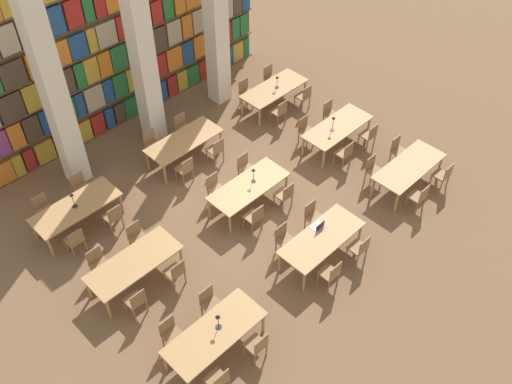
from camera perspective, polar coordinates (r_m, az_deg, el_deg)
name	(u,v)px	position (r m, az deg, el deg)	size (l,w,h in m)	color
ground_plane	(249,204)	(15.94, -0.67, -1.20)	(40.00, 40.00, 0.00)	brown
bookshelf_bank	(116,43)	(17.88, -13.80, 14.25)	(10.95, 0.35, 5.50)	brown
pillar_left	(54,93)	(15.67, -19.59, 9.35)	(0.57, 0.57, 6.00)	silver
pillar_center	(142,52)	(16.74, -11.37, 13.61)	(0.57, 0.57, 6.00)	silver
pillar_right	(216,17)	(18.17, -4.06, 17.06)	(0.57, 0.57, 6.00)	silver
reading_table_0	(215,334)	(12.69, -4.16, -13.97)	(2.33, 0.97, 0.74)	tan
chair_0	(218,380)	(12.38, -3.81, -18.28)	(0.42, 0.40, 0.89)	olive
chair_1	(171,333)	(13.01, -8.49, -13.81)	(0.42, 0.40, 0.89)	olive
chair_2	(257,345)	(12.73, 0.13, -15.08)	(0.42, 0.40, 0.89)	olive
chair_3	(210,302)	(13.35, -4.62, -10.95)	(0.42, 0.40, 0.89)	olive
desk_lamp_0	(218,319)	(12.43, -3.82, -12.59)	(0.14, 0.14, 0.46)	#232328
reading_table_1	(322,239)	(14.30, 6.58, -4.70)	(2.33, 0.97, 0.74)	tan
chair_4	(331,273)	(13.89, 7.50, -8.08)	(0.42, 0.40, 0.89)	olive
chair_5	(284,239)	(14.47, 2.83, -4.67)	(0.42, 0.40, 0.89)	olive
chair_6	(360,248)	(14.49, 10.32, -5.54)	(0.42, 0.40, 0.89)	olive
chair_7	(313,216)	(15.05, 5.73, -2.37)	(0.42, 0.40, 0.89)	olive
laptop	(318,226)	(14.43, 6.20, -3.41)	(0.32, 0.22, 0.21)	silver
reading_table_2	(409,168)	(16.59, 15.06, 2.38)	(2.33, 0.97, 0.74)	tan
chair_8	(419,197)	(16.07, 15.98, -0.45)	(0.42, 0.40, 0.89)	olive
chair_9	(373,169)	(16.57, 11.64, 2.25)	(0.42, 0.40, 0.89)	olive
chair_10	(443,175)	(16.91, 18.22, 1.62)	(0.42, 0.40, 0.89)	olive
chair_11	(398,150)	(17.38, 14.01, 4.14)	(0.42, 0.40, 0.89)	olive
reading_table_3	(134,264)	(14.03, -12.10, -7.03)	(2.33, 0.97, 0.74)	tan
chair_12	(136,301)	(13.61, -11.90, -10.59)	(0.42, 0.40, 0.89)	olive
chair_13	(98,263)	(14.49, -15.50, -6.85)	(0.42, 0.40, 0.89)	olive
chair_14	(176,272)	(13.94, -8.04, -7.92)	(0.42, 0.40, 0.89)	olive
chair_15	(137,237)	(14.80, -11.80, -4.44)	(0.42, 0.40, 0.89)	olive
reading_table_4	(249,187)	(15.45, -0.75, 0.49)	(2.33, 0.97, 0.74)	tan
chair_16	(254,217)	(14.94, -0.16, -2.50)	(0.42, 0.40, 0.89)	olive
chair_17	(215,188)	(15.74, -4.10, 0.45)	(0.42, 0.40, 0.89)	olive
chair_18	(285,195)	(15.53, 2.90, -0.25)	(0.42, 0.40, 0.89)	olive
chair_19	(246,167)	(16.30, -1.05, 2.48)	(0.42, 0.40, 0.89)	olive
desk_lamp_1	(253,173)	(15.30, -0.26, 1.92)	(0.14, 0.14, 0.47)	#232328
reading_table_5	(337,128)	(17.54, 8.15, 6.37)	(2.33, 0.97, 0.74)	tan
chair_20	(345,153)	(16.95, 8.87, 3.87)	(0.42, 0.40, 0.89)	olive
chair_21	(306,130)	(17.65, 4.98, 6.24)	(0.42, 0.40, 0.89)	olive
chair_22	(369,135)	(17.72, 11.25, 5.60)	(0.42, 0.40, 0.89)	olive
chair_23	(330,113)	(18.39, 7.43, 7.83)	(0.42, 0.40, 0.89)	olive
desk_lamp_2	(333,121)	(17.12, 7.73, 7.04)	(0.14, 0.14, 0.50)	#232328
reading_table_6	(76,208)	(15.63, -17.56, -1.56)	(2.33, 0.97, 0.74)	tan
chair_24	(75,240)	(15.13, -17.63, -4.62)	(0.42, 0.40, 0.89)	olive
chair_25	(44,209)	(16.16, -20.47, -1.57)	(0.42, 0.40, 0.89)	olive
chair_26	(113,216)	(15.42, -14.09, -2.39)	(0.42, 0.40, 0.89)	olive
chair_27	(81,187)	(16.44, -17.11, 0.46)	(0.42, 0.40, 0.89)	olive
desk_lamp_3	(72,198)	(15.37, -17.90, -0.57)	(0.14, 0.14, 0.48)	#232328
reading_table_7	(184,142)	(17.00, -7.22, 5.02)	(2.33, 0.97, 0.74)	tan
chair_28	(185,169)	(16.37, -7.09, 2.32)	(0.42, 0.40, 0.89)	olive
chair_29	(152,144)	(17.35, -10.34, 4.76)	(0.42, 0.40, 0.89)	olive
chair_30	(216,150)	(16.91, -4.01, 4.26)	(0.42, 0.40, 0.89)	olive
chair_31	(183,126)	(17.85, -7.33, 6.53)	(0.42, 0.40, 0.89)	olive
reading_table_8	(274,90)	(18.97, 1.83, 10.20)	(2.33, 0.97, 0.74)	tan
chair_32	(280,111)	(18.32, 2.37, 8.06)	(0.42, 0.40, 0.89)	olive
chair_33	(246,91)	(19.19, -1.01, 10.04)	(0.42, 0.40, 0.89)	olive
chair_34	(304,96)	(19.03, 4.82, 9.53)	(0.42, 0.40, 0.89)	olive
chair_35	(270,77)	(19.87, 1.45, 11.40)	(0.42, 0.40, 0.89)	olive
desk_lamp_4	(277,80)	(18.78, 2.13, 11.14)	(0.14, 0.14, 0.44)	#232328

